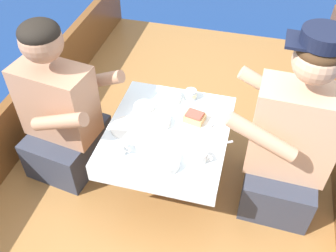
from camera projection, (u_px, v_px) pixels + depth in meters
ground_plane at (165, 220)px, 2.43m from camera, size 60.00×60.00×0.00m
boat_deck at (165, 205)px, 2.31m from camera, size 2.01×3.75×0.34m
gunwale_port at (8, 135)px, 2.24m from camera, size 0.06×3.75×0.38m
cockpit_table at (168, 135)px, 1.98m from camera, size 0.62×0.69×0.42m
person_port at (61, 114)px, 2.07m from camera, size 0.56×0.50×0.95m
person_starboard at (289, 143)px, 1.86m from camera, size 0.53×0.45×1.05m
plate_sandwich at (194, 121)px, 1.98m from camera, size 0.20×0.20×0.01m
plate_bread at (128, 128)px, 1.94m from camera, size 0.18×0.18×0.01m
sandwich at (194, 117)px, 1.96m from camera, size 0.12×0.10×0.05m
bowl_port_near at (158, 121)px, 1.95m from camera, size 0.12×0.12×0.04m
bowl_starboard_near at (169, 97)px, 2.10m from camera, size 0.13×0.13×0.04m
bowl_center_far at (165, 162)px, 1.75m from camera, size 0.14×0.14×0.04m
bowl_port_far at (144, 108)px, 2.03m from camera, size 0.11×0.11×0.04m
coffee_cup_port at (200, 156)px, 1.77m from camera, size 0.10×0.07×0.05m
coffee_cup_starboard at (119, 148)px, 1.80m from camera, size 0.09×0.06×0.06m
tin_can at (191, 94)px, 2.11m from camera, size 0.07×0.07×0.05m
utensil_spoon_starboard at (219, 105)px, 2.07m from camera, size 0.17×0.05×0.01m
utensil_fork_starboard at (189, 103)px, 2.09m from camera, size 0.06×0.17×0.00m
utensil_spoon_center at (137, 148)px, 1.84m from camera, size 0.13×0.13×0.01m
utensil_knife_starboard at (217, 144)px, 1.86m from camera, size 0.16×0.09×0.00m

